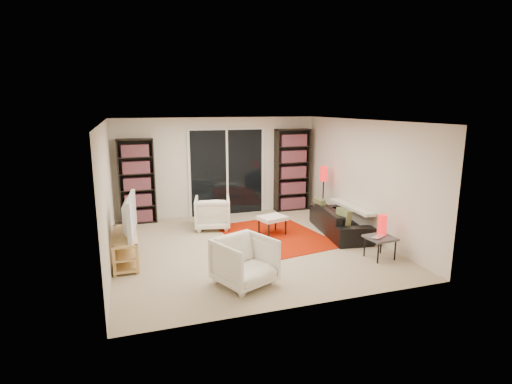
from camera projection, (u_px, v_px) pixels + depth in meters
floor at (249, 246)px, 7.75m from camera, size 5.00×5.00×0.00m
wall_back at (219, 167)px, 9.82m from camera, size 5.00×0.02×2.40m
wall_front at (305, 222)px, 5.18m from camera, size 5.00×0.02×2.40m
wall_left at (107, 195)px, 6.74m from camera, size 0.02×5.00×2.40m
wall_right at (364, 178)px, 8.26m from camera, size 0.02×5.00×2.40m
ceiling at (248, 121)px, 7.24m from camera, size 5.00×5.00×0.02m
sliding_door at (227, 173)px, 9.88m from camera, size 1.92×0.08×2.16m
bookshelf_left at (137, 182)px, 9.12m from camera, size 0.80×0.30×1.95m
bookshelf_right at (292, 170)px, 10.27m from camera, size 0.90×0.30×2.10m
tv_stand at (125, 247)px, 6.93m from camera, size 0.41×1.28×0.50m
tv at (124, 215)px, 6.81m from camera, size 0.27×1.18×0.67m
rug at (275, 236)px, 8.37m from camera, size 2.17×2.70×0.01m
sofa at (340, 221)px, 8.49m from camera, size 1.01×2.00×0.56m
armchair_back at (212, 213)px, 8.83m from camera, size 0.91×0.92×0.71m
armchair_front at (245, 262)px, 6.02m from camera, size 1.04×1.05×0.73m
ottoman at (272, 219)px, 8.38m from camera, size 0.65×0.58×0.40m
side_table at (380, 239)px, 7.07m from camera, size 0.50×0.50×0.40m
laptop at (381, 237)px, 6.99m from camera, size 0.38×0.34×0.03m
table_lamp at (382, 225)px, 7.16m from camera, size 0.16×0.16×0.36m
floor_lamp at (324, 180)px, 9.40m from camera, size 0.19×0.19×1.28m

